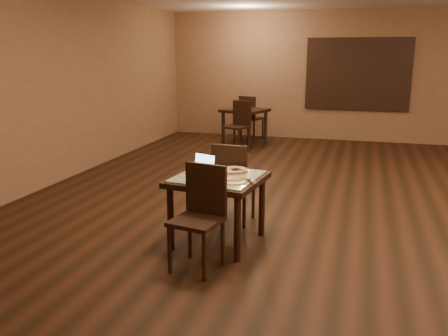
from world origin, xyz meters
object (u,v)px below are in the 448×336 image
(pizza_pan, at_px, (234,171))
(other_table_b, at_px, (245,115))
(chair_main_near, at_px, (201,211))
(chair_main_far, at_px, (232,179))
(laptop, at_px, (203,168))
(other_table_b_chair_near, at_px, (239,123))
(tiled_table, at_px, (218,185))
(other_table_b_chair_far, at_px, (250,115))

(pizza_pan, bearing_deg, other_table_b, 102.81)
(chair_main_near, distance_m, pizza_pan, 0.88)
(chair_main_near, bearing_deg, other_table_b, 110.46)
(chair_main_far, xyz_separation_m, laptop, (-0.19, -0.51, 0.25))
(laptop, distance_m, other_table_b_chair_near, 4.96)
(pizza_pan, bearing_deg, tiled_table, -116.57)
(other_table_b_chair_near, height_order, other_table_b_chair_far, same)
(other_table_b_chair_near, xyz_separation_m, other_table_b_chair_far, (-0.06, 1.23, 0.00))
(pizza_pan, height_order, other_table_b, other_table_b)
(chair_main_far, bearing_deg, other_table_b_chair_far, -74.54)
(other_table_b_chair_near, bearing_deg, other_table_b, 112.64)
(pizza_pan, bearing_deg, other_table_b_chair_far, 101.81)
(other_table_b, bearing_deg, chair_main_far, -57.90)
(other_table_b, height_order, other_table_b_chair_far, other_table_b_chair_far)
(chair_main_near, xyz_separation_m, other_table_b, (-1.11, 6.20, 0.10))
(chair_main_near, bearing_deg, other_table_b_chair_far, 109.82)
(chair_main_far, relative_size, other_table_b_chair_near, 0.96)
(chair_main_near, distance_m, laptop, 0.78)
(laptop, bearing_deg, other_table_b_chair_near, 119.50)
(chair_main_far, height_order, other_table_b_chair_far, other_table_b_chair_far)
(laptop, distance_m, other_table_b, 5.57)
(chair_main_far, distance_m, laptop, 0.60)
(tiled_table, distance_m, chair_main_far, 0.62)
(chair_main_near, xyz_separation_m, other_table_b_chair_far, (-1.14, 6.81, 0.02))
(chair_main_far, xyz_separation_m, other_table_b_chair_far, (-1.12, 5.59, 0.02))
(laptop, height_order, other_table_b, laptop)
(chair_main_near, bearing_deg, pizza_pan, 93.34)
(chair_main_near, distance_m, chair_main_far, 1.22)
(pizza_pan, height_order, other_table_b_chair_near, other_table_b_chair_near)
(tiled_table, distance_m, other_table_b_chair_far, 6.30)
(laptop, distance_m, other_table_b_chair_far, 6.18)
(tiled_table, bearing_deg, chair_main_far, 97.30)
(tiled_table, height_order, pizza_pan, pizza_pan)
(chair_main_far, relative_size, other_table_b, 0.91)
(other_table_b_chair_near, bearing_deg, chair_main_far, -56.61)
(chair_main_far, xyz_separation_m, other_table_b_chair_near, (-1.06, 4.36, 0.02))
(laptop, bearing_deg, chair_main_far, 88.84)
(pizza_pan, xyz_separation_m, other_table_b, (-1.22, 5.35, -0.10))
(chair_main_near, relative_size, pizza_pan, 3.05)
(other_table_b, distance_m, other_table_b_chair_far, 0.62)
(chair_main_far, distance_m, other_table_b, 5.10)
(other_table_b_chair_far, bearing_deg, other_table_b, 112.64)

